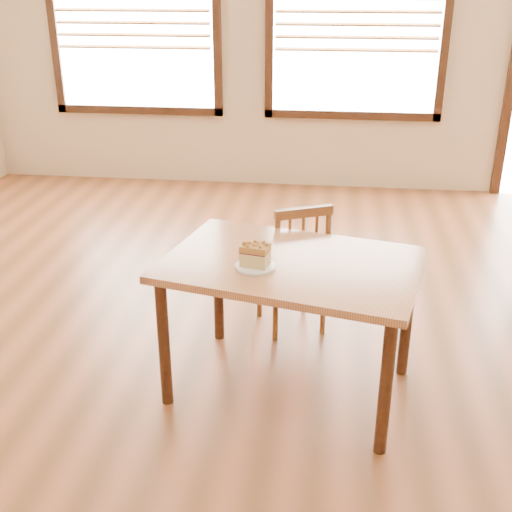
{
  "coord_description": "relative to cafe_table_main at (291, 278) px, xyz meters",
  "views": [
    {
      "loc": [
        0.14,
        -2.6,
        2.06
      ],
      "look_at": [
        -0.21,
        0.25,
        0.8
      ],
      "focal_mm": 45.0,
      "sensor_mm": 36.0,
      "label": 1
    }
  ],
  "objects": [
    {
      "name": "plate",
      "position": [
        -0.17,
        -0.1,
        0.1
      ],
      "size": [
        0.2,
        0.2,
        0.02
      ],
      "color": "white",
      "rests_on": "cafe_table_main"
    },
    {
      "name": "cake_slice",
      "position": [
        -0.17,
        -0.1,
        0.17
      ],
      "size": [
        0.15,
        0.12,
        0.12
      ],
      "rotation": [
        0.0,
        0.0,
        -0.21
      ],
      "color": "#CAC072",
      "rests_on": "plate"
    },
    {
      "name": "window_right",
      "position": [
        0.34,
        3.65,
        1.15
      ],
      "size": [
        1.76,
        0.1,
        1.96
      ],
      "color": "white",
      "rests_on": "room_shell"
    },
    {
      "name": "cafe_table_main",
      "position": [
        0.0,
        0.0,
        0.0
      ],
      "size": [
        1.41,
        1.1,
        0.75
      ],
      "rotation": [
        0.0,
        0.0,
        -0.23
      ],
      "color": "#B97648",
      "rests_on": "ground"
    },
    {
      "name": "room_shell",
      "position": [
        0.04,
        -0.32,
        1.17
      ],
      "size": [
        8.0,
        8.0,
        8.0
      ],
      "color": "beige",
      "rests_on": "ground"
    },
    {
      "name": "ground",
      "position": [
        0.04,
        -0.32,
        -0.66
      ],
      "size": [
        8.0,
        8.0,
        0.0
      ],
      "primitive_type": "plane",
      "color": "brown"
    },
    {
      "name": "window_left",
      "position": [
        -1.86,
        3.65,
        1.15
      ],
      "size": [
        1.76,
        0.1,
        1.96
      ],
      "color": "white",
      "rests_on": "room_shell"
    },
    {
      "name": "cafe_chair_main",
      "position": [
        -0.03,
        0.65,
        -0.22
      ],
      "size": [
        0.51,
        0.51,
        0.86
      ],
      "rotation": [
        0.0,
        0.0,
        3.57
      ],
      "color": "brown",
      "rests_on": "ground"
    }
  ]
}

